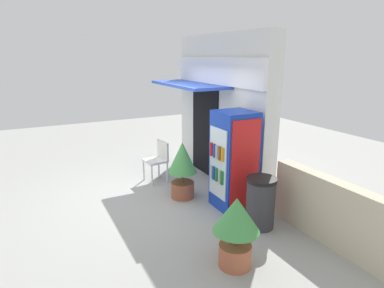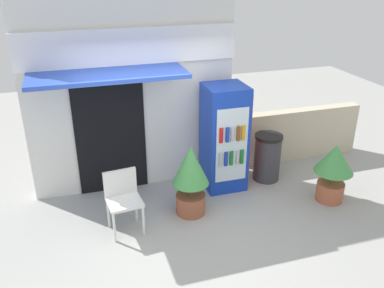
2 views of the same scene
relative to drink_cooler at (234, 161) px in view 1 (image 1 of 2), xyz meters
The scene contains 8 objects.
ground 1.84m from the drink_cooler, 134.84° to the right, with size 16.00×16.00×0.00m, color #A3A39E.
storefront_building 1.69m from the drink_cooler, 158.08° to the left, with size 3.34×1.19×3.13m.
drink_cooler is the anchor object (origin of this frame).
plastic_chair 1.99m from the drink_cooler, 157.94° to the right, with size 0.51×0.47×0.89m.
potted_plant_near_shop 1.04m from the drink_cooler, 140.86° to the right, with size 0.55×0.55×1.12m.
potted_plant_curbside 1.78m from the drink_cooler, 32.88° to the right, with size 0.61×0.61×0.97m.
trash_bin 0.93m from the drink_cooler, ahead, with size 0.48×0.48×0.84m.
stone_boundary_wall 1.94m from the drink_cooler, 18.49° to the left, with size 2.41×0.23×0.99m, color beige.
Camera 1 is at (5.68, -2.02, 2.70)m, focal length 30.38 mm.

